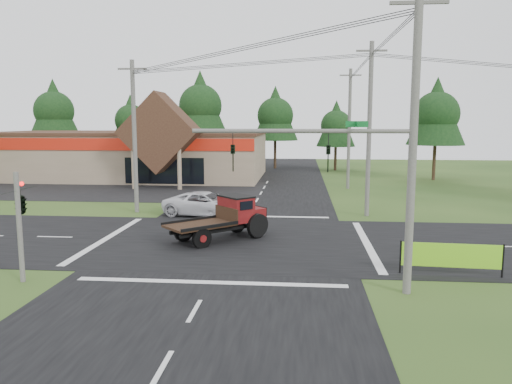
# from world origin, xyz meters

# --- Properties ---
(ground) EXTENTS (120.00, 120.00, 0.00)m
(ground) POSITION_xyz_m (0.00, 0.00, 0.00)
(ground) COLOR #274619
(ground) RESTS_ON ground
(road_ns) EXTENTS (12.00, 120.00, 0.02)m
(road_ns) POSITION_xyz_m (0.00, 0.00, 0.01)
(road_ns) COLOR black
(road_ns) RESTS_ON ground
(road_ew) EXTENTS (120.00, 12.00, 0.02)m
(road_ew) POSITION_xyz_m (0.00, 0.00, 0.01)
(road_ew) COLOR black
(road_ew) RESTS_ON ground
(parking_apron) EXTENTS (28.00, 14.00, 0.02)m
(parking_apron) POSITION_xyz_m (-14.00, 19.00, 0.01)
(parking_apron) COLOR black
(parking_apron) RESTS_ON ground
(cvs_building) EXTENTS (30.40, 18.20, 9.19)m
(cvs_building) POSITION_xyz_m (-15.70, 29.57, 2.78)
(cvs_building) COLOR gray
(cvs_building) RESTS_ON ground
(traffic_signal_mast) EXTENTS (8.12, 0.24, 7.00)m
(traffic_signal_mast) POSITION_xyz_m (5.82, -7.50, 4.43)
(traffic_signal_mast) COLOR #595651
(traffic_signal_mast) RESTS_ON ground
(traffic_signal_corner) EXTENTS (0.53, 2.48, 4.40)m
(traffic_signal_corner) POSITION_xyz_m (-7.50, -7.32, 3.52)
(traffic_signal_corner) COLOR #595651
(traffic_signal_corner) RESTS_ON ground
(utility_pole_nr) EXTENTS (2.00, 0.30, 11.00)m
(utility_pole_nr) POSITION_xyz_m (7.50, -7.50, 5.64)
(utility_pole_nr) COLOR #595651
(utility_pole_nr) RESTS_ON ground
(utility_pole_nw) EXTENTS (2.00, 0.30, 10.50)m
(utility_pole_nw) POSITION_xyz_m (-8.00, 8.00, 5.39)
(utility_pole_nw) COLOR #595651
(utility_pole_nw) RESTS_ON ground
(utility_pole_ne) EXTENTS (2.00, 0.30, 11.50)m
(utility_pole_ne) POSITION_xyz_m (8.00, 8.00, 5.89)
(utility_pole_ne) COLOR #595651
(utility_pole_ne) RESTS_ON ground
(utility_pole_n) EXTENTS (2.00, 0.30, 11.20)m
(utility_pole_n) POSITION_xyz_m (8.00, 22.00, 5.74)
(utility_pole_n) COLOR #595651
(utility_pole_n) RESTS_ON ground
(tree_row_a) EXTENTS (6.72, 6.72, 12.12)m
(tree_row_a) POSITION_xyz_m (-30.00, 40.00, 8.05)
(tree_row_a) COLOR #332316
(tree_row_a) RESTS_ON ground
(tree_row_b) EXTENTS (5.60, 5.60, 10.10)m
(tree_row_b) POSITION_xyz_m (-20.00, 42.00, 6.70)
(tree_row_b) COLOR #332316
(tree_row_b) RESTS_ON ground
(tree_row_c) EXTENTS (7.28, 7.28, 13.13)m
(tree_row_c) POSITION_xyz_m (-10.00, 41.00, 8.72)
(tree_row_c) COLOR #332316
(tree_row_c) RESTS_ON ground
(tree_row_d) EXTENTS (6.16, 6.16, 11.11)m
(tree_row_d) POSITION_xyz_m (0.00, 42.00, 7.38)
(tree_row_d) COLOR #332316
(tree_row_d) RESTS_ON ground
(tree_row_e) EXTENTS (5.04, 5.04, 9.09)m
(tree_row_e) POSITION_xyz_m (8.00, 40.00, 6.03)
(tree_row_e) COLOR #332316
(tree_row_e) RESTS_ON ground
(tree_side_ne) EXTENTS (6.16, 6.16, 11.11)m
(tree_side_ne) POSITION_xyz_m (18.00, 30.00, 7.38)
(tree_side_ne) COLOR #332316
(tree_side_ne) RESTS_ON ground
(antique_flatbed_truck) EXTENTS (5.63, 5.46, 2.38)m
(antique_flatbed_truck) POSITION_xyz_m (-0.83, 0.16, 1.19)
(antique_flatbed_truck) COLOR #570C0E
(antique_flatbed_truck) RESTS_ON ground
(roadside_banner) EXTENTS (4.14, 0.41, 1.41)m
(roadside_banner) POSITION_xyz_m (9.75, -5.15, 0.71)
(roadside_banner) COLOR #76CA1B
(roadside_banner) RESTS_ON ground
(white_pickup) EXTENTS (6.24, 3.82, 1.61)m
(white_pickup) POSITION_xyz_m (-2.83, 7.06, 0.81)
(white_pickup) COLOR silver
(white_pickup) RESTS_ON ground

